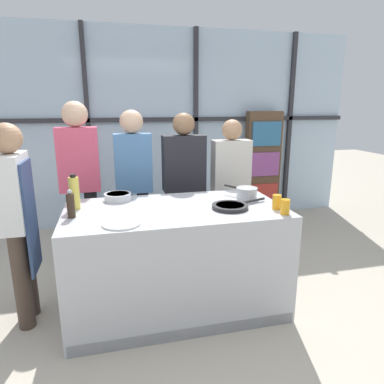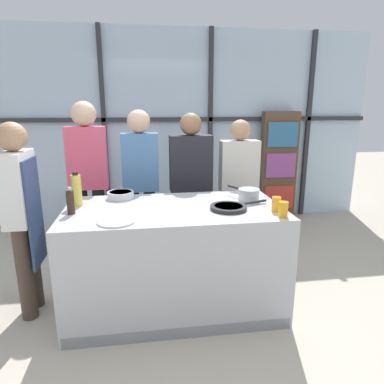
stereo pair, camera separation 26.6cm
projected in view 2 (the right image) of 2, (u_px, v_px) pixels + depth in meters
name	position (u px, v px, depth m)	size (l,w,h in m)	color
ground_plane	(175.00, 305.00, 3.09)	(18.00, 18.00, 0.00)	#BCB29E
back_window_wall	(158.00, 129.00, 5.01)	(6.40, 0.10, 2.80)	silver
bookshelf	(278.00, 167.00, 5.23)	(0.55, 0.19, 1.65)	brown
demo_island	(175.00, 258.00, 2.97)	(1.80, 0.94, 0.92)	#B7BABF
chef	(22.00, 209.00, 2.77)	(0.23, 0.41, 1.63)	#47382D
spectator_far_left	(88.00, 174.00, 3.57)	(0.40, 0.25, 1.79)	black
spectator_center_left	(141.00, 177.00, 3.66)	(0.38, 0.24, 1.70)	black
spectator_center_right	(191.00, 181.00, 3.75)	(0.45, 0.23, 1.67)	#47382D
spectator_far_right	(238.00, 182.00, 3.83)	(0.42, 0.22, 1.60)	#47382D
frying_pan	(229.00, 207.00, 2.80)	(0.52, 0.30, 0.04)	#232326
saucepan	(249.00, 194.00, 3.06)	(0.24, 0.32, 0.10)	silver
white_plate	(116.00, 221.00, 2.50)	(0.28, 0.28, 0.01)	white
mixing_bowl	(121.00, 195.00, 3.12)	(0.24, 0.24, 0.06)	silver
oil_bottle	(77.00, 190.00, 2.87)	(0.08, 0.08, 0.29)	#E0CC4C
pepper_grinder	(70.00, 202.00, 2.66)	(0.06, 0.06, 0.22)	#332319
juice_glass_near	(283.00, 209.00, 2.60)	(0.07, 0.07, 0.12)	orange
juice_glass_far	(276.00, 204.00, 2.73)	(0.07, 0.07, 0.12)	orange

